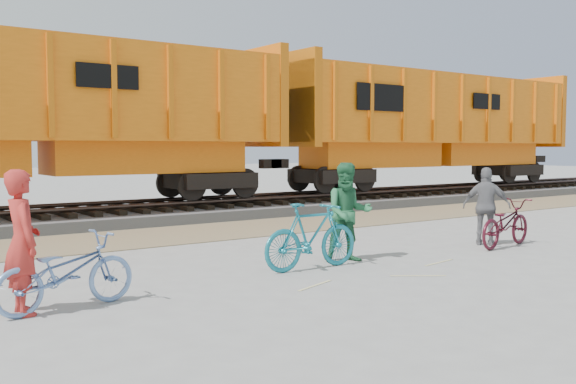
% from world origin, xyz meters
% --- Properties ---
extents(ground, '(120.00, 120.00, 0.00)m').
position_xyz_m(ground, '(0.00, 0.00, 0.00)').
color(ground, '#9E9E99').
rests_on(ground, ground).
extents(gravel_strip, '(120.00, 3.00, 0.02)m').
position_xyz_m(gravel_strip, '(0.00, 5.50, 0.01)').
color(gravel_strip, '#887154').
rests_on(gravel_strip, ground).
extents(ballast_bed, '(120.00, 4.00, 0.30)m').
position_xyz_m(ballast_bed, '(0.00, 9.00, 0.15)').
color(ballast_bed, slate).
rests_on(ballast_bed, ground).
extents(track, '(120.00, 2.60, 0.24)m').
position_xyz_m(track, '(0.00, 9.00, 0.47)').
color(track, black).
rests_on(track, ballast_bed).
extents(hopper_car_center, '(14.00, 3.13, 4.65)m').
position_xyz_m(hopper_car_center, '(-2.50, 9.00, 3.01)').
color(hopper_car_center, black).
rests_on(hopper_car_center, track).
extents(hopper_car_right, '(14.00, 3.13, 4.65)m').
position_xyz_m(hopper_car_right, '(12.50, 9.00, 3.01)').
color(hopper_car_right, black).
rests_on(hopper_car_right, track).
extents(bicycle_blue, '(1.93, 0.91, 0.98)m').
position_xyz_m(bicycle_blue, '(-4.46, -0.05, 0.49)').
color(bicycle_blue, '#6E93CD').
rests_on(bicycle_blue, ground).
extents(bicycle_teal, '(1.91, 0.57, 1.14)m').
position_xyz_m(bicycle_teal, '(-0.25, 0.26, 0.57)').
color(bicycle_teal, teal).
rests_on(bicycle_teal, ground).
extents(bicycle_maroon, '(1.96, 0.93, 0.99)m').
position_xyz_m(bicycle_maroon, '(4.54, -0.17, 0.50)').
color(bicycle_maroon, '#46101D').
rests_on(bicycle_maroon, ground).
extents(person_solo, '(0.45, 0.67, 1.81)m').
position_xyz_m(person_solo, '(-4.96, 0.05, 0.90)').
color(person_solo, red).
rests_on(person_solo, ground).
extents(person_man, '(1.09, 1.02, 1.80)m').
position_xyz_m(person_man, '(0.75, 0.46, 0.90)').
color(person_man, '#276940').
rests_on(person_man, ground).
extents(person_woman, '(0.91, 1.02, 1.66)m').
position_xyz_m(person_woman, '(4.44, 0.23, 0.83)').
color(person_woman, slate).
rests_on(person_woman, ground).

